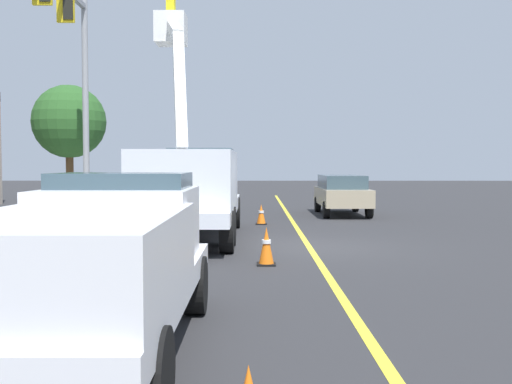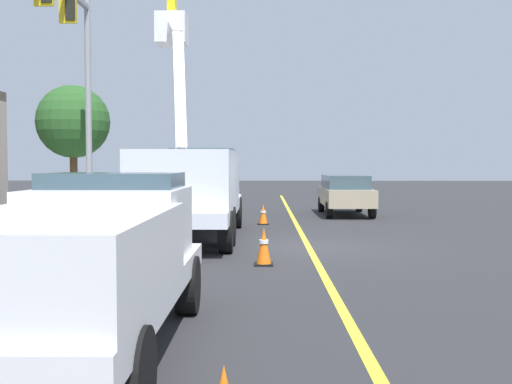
# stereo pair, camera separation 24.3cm
# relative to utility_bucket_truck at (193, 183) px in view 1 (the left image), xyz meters

# --- Properties ---
(ground) EXTENTS (120.00, 120.00, 0.00)m
(ground) POSITION_rel_utility_bucket_truck_xyz_m (-1.92, -3.26, -1.61)
(ground) COLOR #2D2D30
(lane_centre_stripe) EXTENTS (50.00, 0.58, 0.01)m
(lane_centre_stripe) POSITION_rel_utility_bucket_truck_xyz_m (-1.92, -3.26, -1.61)
(lane_centre_stripe) COLOR yellow
(lane_centre_stripe) RESTS_ON ground
(utility_bucket_truck) EXTENTS (8.22, 2.65, 7.11)m
(utility_bucket_truck) POSITION_rel_utility_bucket_truck_xyz_m (0.00, 0.00, 0.00)
(utility_bucket_truck) COLOR white
(utility_bucket_truck) RESTS_ON ground
(service_pickup_truck) EXTENTS (5.62, 2.23, 2.06)m
(service_pickup_truck) POSITION_rel_utility_bucket_truck_xyz_m (-10.69, -0.10, -0.49)
(service_pickup_truck) COLOR white
(service_pickup_truck) RESTS_ON ground
(passing_minivan) EXTENTS (4.82, 1.98, 1.69)m
(passing_minivan) POSITION_rel_utility_bucket_truck_xyz_m (7.91, -5.46, -0.64)
(passing_minivan) COLOR tan
(passing_minivan) RESTS_ON ground
(traffic_cone_mid_front) EXTENTS (0.40, 0.40, 0.83)m
(traffic_cone_mid_front) POSITION_rel_utility_bucket_truck_xyz_m (-4.68, -2.11, -1.21)
(traffic_cone_mid_front) COLOR black
(traffic_cone_mid_front) RESTS_ON ground
(traffic_cone_mid_rear) EXTENTS (0.40, 0.40, 0.73)m
(traffic_cone_mid_rear) POSITION_rel_utility_bucket_truck_xyz_m (3.84, -2.01, -1.25)
(traffic_cone_mid_rear) COLOR black
(traffic_cone_mid_rear) RESTS_ON ground
(traffic_signal_mast) EXTENTS (7.46, 0.60, 8.46)m
(traffic_signal_mast) POSITION_rel_utility_bucket_truck_xyz_m (1.70, 4.27, 4.44)
(traffic_signal_mast) COLOR gray
(traffic_signal_mast) RESTS_ON ground
(street_tree_right) EXTENTS (3.09, 3.09, 5.51)m
(street_tree_right) POSITION_rel_utility_bucket_truck_xyz_m (7.76, 6.12, 2.33)
(street_tree_right) COLOR brown
(street_tree_right) RESTS_ON ground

